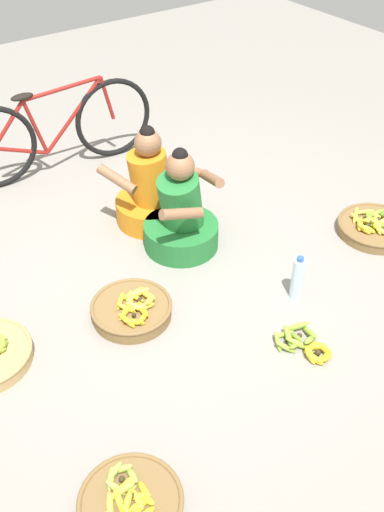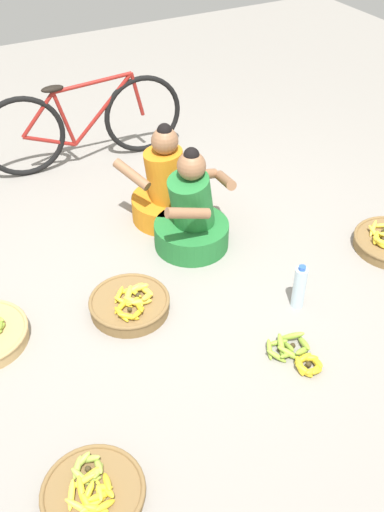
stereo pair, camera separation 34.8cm
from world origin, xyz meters
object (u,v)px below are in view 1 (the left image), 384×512
Objects in this scene: water_bottle at (298,278)px; bicycle_leaning at (56,131)px; banana_basket_mid_right at (375,227)px; loose_bananas_mid_left at (306,344)px; banana_basket_front_center at (132,309)px; banana_basket_back_left at (130,502)px; vendor_woman_front at (181,217)px; vendor_woman_behind at (151,192)px.

bicycle_leaning is at bearing 102.97° from water_bottle.
loose_bananas_mid_left is at bearing -156.18° from banana_basket_mid_right.
banana_basket_front_center is 1.04× the size of banana_basket_back_left.
loose_bananas_mid_left is (0.03, -1.21, -0.21)m from vendor_woman_front.
vendor_woman_behind is 2.25m from banana_basket_back_left.
banana_basket_mid_right is at bearing -55.60° from bicycle_leaning.
bicycle_leaning is 2.37m from water_bottle.
water_bottle is (0.26, 0.36, 0.12)m from loose_bananas_mid_left.
banana_basket_mid_right is 2.62m from banana_basket_back_left.
water_bottle reaches higher than loose_bananas_mid_left.
vendor_woman_behind is 1.64m from banana_basket_mid_right.
banana_basket_mid_right is at bearing 10.05° from water_bottle.
banana_basket_front_center is at bearing -128.84° from vendor_woman_behind.
banana_basket_front_center is at bearing -147.62° from vendor_woman_front.
banana_basket_front_center is 1.59× the size of water_bottle.
vendor_woman_behind reaches higher than bicycle_leaning.
vendor_woman_front reaches higher than banana_basket_back_left.
loose_bananas_mid_left is at bearing -49.65° from banana_basket_front_center.
vendor_woman_behind is 2.44× the size of water_bottle.
vendor_woman_behind reaches higher than banana_basket_mid_right.
bicycle_leaning is (-0.23, 1.06, 0.12)m from vendor_woman_behind.
banana_basket_back_left is 1.33× the size of loose_bananas_mid_left.
banana_basket_mid_right is at bearing -41.04° from vendor_woman_behind.
banana_basket_mid_right is 0.95m from water_bottle.
banana_basket_front_center is 1.04m from water_bottle.
vendor_woman_behind is at bearing 91.45° from loose_bananas_mid_left.
loose_bananas_mid_left is at bearing -88.55° from vendor_woman_behind.
bicycle_leaning is at bearing 124.40° from banana_basket_mid_right.
bicycle_leaning is 4.72× the size of loose_bananas_mid_left.
banana_basket_front_center is at bearing 154.83° from water_bottle.
loose_bananas_mid_left is (1.31, 0.24, -0.01)m from banana_basket_back_left.
loose_bananas_mid_left is (0.04, -1.60, -0.21)m from vendor_woman_behind.
loose_bananas_mid_left is (-1.19, -0.53, -0.02)m from banana_basket_mid_right.
vendor_woman_front is 0.90m from water_bottle.
vendor_woman_front reaches higher than banana_basket_mid_right.
bicycle_leaning is 3.12× the size of banana_basket_mid_right.
banana_basket_front_center is 1.05m from loose_bananas_mid_left.
vendor_woman_behind is at bearing 55.38° from banana_basket_back_left.
banana_basket_back_left is (-1.04, -2.91, -0.32)m from bicycle_leaning.
water_bottle is (-0.93, -0.17, 0.09)m from banana_basket_mid_right.
banana_basket_back_left reaches higher than loose_bananas_mid_left.
banana_basket_front_center reaches higher than loose_bananas_mid_left.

